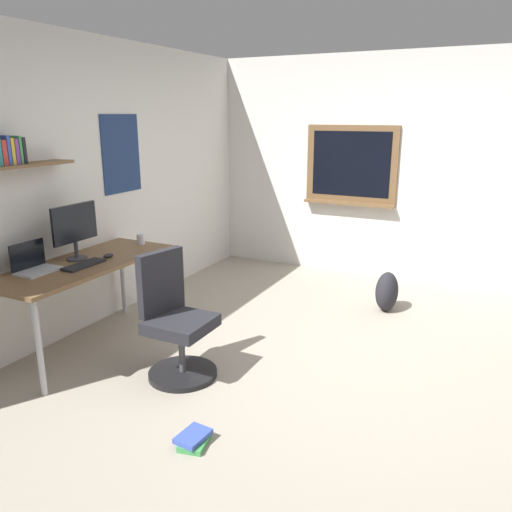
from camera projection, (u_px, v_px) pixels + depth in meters
name	position (u px, v px, depth m)	size (l,w,h in m)	color
ground_plane	(346.00, 365.00, 4.01)	(5.20, 5.20, 0.00)	#9E9384
wall_back	(97.00, 183.00, 4.71)	(5.00, 0.30, 2.60)	silver
wall_right	(412.00, 170.00, 5.78)	(0.22, 5.00, 2.60)	silver
desk	(85.00, 270.00, 4.15)	(1.58, 0.65, 0.75)	brown
office_chair	(175.00, 324.00, 3.78)	(0.52, 0.53, 0.95)	black
laptop	(34.00, 265.00, 3.87)	(0.31, 0.21, 0.23)	#ADAFB5
monitor_primary	(75.00, 228.00, 4.14)	(0.46, 0.17, 0.46)	#38383D
keyboard	(84.00, 265.00, 4.02)	(0.37, 0.13, 0.02)	black
computer_mouse	(108.00, 255.00, 4.26)	(0.10, 0.06, 0.03)	#262628
coffee_mug	(141.00, 239.00, 4.70)	(0.08, 0.08, 0.09)	silver
backpack	(387.00, 291.00, 5.08)	(0.32, 0.22, 0.40)	#232328
book_stack_on_floor	(194.00, 439.00, 3.04)	(0.24, 0.19, 0.07)	#3D934C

